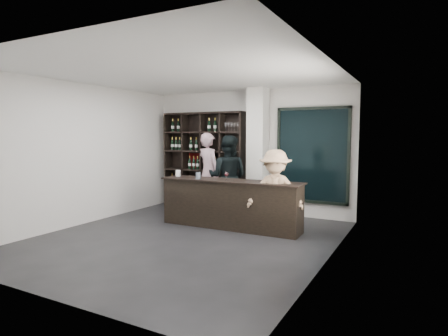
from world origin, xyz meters
The scene contains 12 objects.
floor centered at (0.00, 0.00, -0.01)m, with size 5.00×5.50×0.01m, color black.
wine_shelf centered at (-1.15, 2.57, 1.20)m, with size 2.20×0.35×2.40m, color black, non-canonical shape.
structural_column centered at (0.35, 2.47, 1.45)m, with size 0.40×0.40×2.90m, color silver.
glass_panel centered at (1.55, 2.69, 1.40)m, with size 1.60×0.08×2.10m.
tasting_counter centered at (0.35, 1.10, 0.48)m, with size 2.92×0.61×0.96m.
taster_pink centered at (-0.91, 2.40, 0.95)m, with size 0.69×0.45×1.89m, color #D1A7B2.
taster_black centered at (-0.10, 1.85, 0.92)m, with size 0.89×0.69×1.84m, color black.
customer centered at (1.32, 1.00, 0.79)m, with size 1.02×0.59×1.58m, color tan.
wine_glass centered at (0.31, 1.02, 1.05)m, with size 0.08×0.08×0.19m, color white, non-canonical shape.
spit_cup centered at (-0.31, 0.97, 1.02)m, with size 0.10×0.10×0.13m, color #ABBED1.
napkin_stack centered at (1.20, 1.19, 0.97)m, with size 0.11×0.11×0.02m, color white.
card_stand centered at (-0.93, 1.15, 1.03)m, with size 0.09×0.05×0.14m, color white.
Camera 1 is at (3.69, -5.42, 1.86)m, focal length 30.00 mm.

